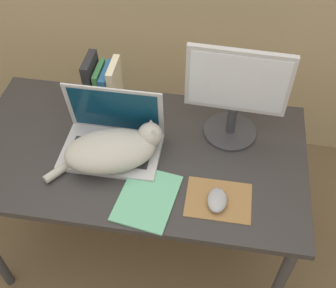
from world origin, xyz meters
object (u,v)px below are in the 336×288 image
(laptop, at_px, (112,139))
(cat, at_px, (114,149))
(external_monitor, at_px, (236,93))
(notepad, at_px, (147,198))
(book_row, at_px, (104,86))
(computer_mouse, at_px, (217,200))

(laptop, height_order, cat, laptop)
(external_monitor, relative_size, notepad, 1.43)
(cat, xyz_separation_m, external_monitor, (0.43, 0.22, 0.15))
(laptop, bearing_deg, external_monitor, 18.71)
(external_monitor, height_order, book_row, external_monitor)
(cat, height_order, notepad, cat)
(laptop, relative_size, computer_mouse, 3.59)
(external_monitor, bearing_deg, computer_mouse, -93.91)
(laptop, bearing_deg, notepad, -51.01)
(notepad, bearing_deg, book_row, 120.56)
(laptop, xyz_separation_m, computer_mouse, (0.43, -0.20, -0.03))
(book_row, distance_m, notepad, 0.54)
(cat, bearing_deg, computer_mouse, -18.53)
(cat, relative_size, computer_mouse, 4.00)
(book_row, bearing_deg, laptop, -68.93)
(laptop, distance_m, external_monitor, 0.50)
(book_row, bearing_deg, computer_mouse, -40.17)
(book_row, height_order, notepad, book_row)
(external_monitor, distance_m, computer_mouse, 0.40)
(cat, height_order, external_monitor, external_monitor)
(cat, bearing_deg, book_row, 110.67)
(cat, height_order, computer_mouse, cat)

